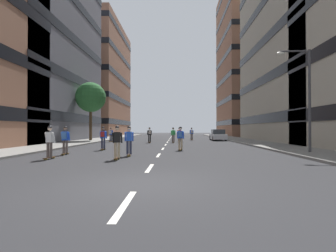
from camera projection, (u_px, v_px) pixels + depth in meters
ground_plane at (168, 142)px, 30.70m from camera, size 140.13×140.13×0.00m
sidewalk_left at (95, 140)px, 33.96m from camera, size 3.85×64.23×0.14m
sidewalk_right at (243, 140)px, 33.28m from camera, size 3.85×64.23×0.14m
lane_markings at (167, 142)px, 30.34m from camera, size 0.16×52.20×0.01m
building_left_mid at (21, 6)px, 32.86m from camera, size 14.73×21.39×34.96m
building_left_far at (91, 81)px, 59.63m from camera, size 14.73×22.70×25.78m
building_right_mid at (321, 7)px, 31.54m from camera, size 14.73×21.73×33.41m
building_right_far at (255, 61)px, 58.37m from camera, size 14.73×19.12×34.20m
parked_car_near at (218, 135)px, 34.72m from camera, size 1.82×4.40×1.52m
street_tree_near at (91, 97)px, 32.32m from camera, size 3.80×3.80×7.41m
streetlamp_right at (304, 89)px, 15.98m from camera, size 2.13×0.30×6.50m
skater_0 at (180, 137)px, 18.93m from camera, size 0.56×0.92×1.78m
skater_1 at (103, 137)px, 19.12m from camera, size 0.53×0.90×1.78m
skater_2 at (65, 138)px, 15.63m from camera, size 0.54×0.91×1.78m
skater_3 at (173, 134)px, 29.31m from camera, size 0.55×0.91×1.78m
skater_4 at (129, 139)px, 15.01m from camera, size 0.56×0.92×1.78m
skater_5 at (192, 133)px, 36.00m from camera, size 0.55×0.91×1.78m
skater_6 at (150, 134)px, 29.07m from camera, size 0.57×0.92×1.78m
skater_7 at (50, 141)px, 13.40m from camera, size 0.56×0.92×1.78m
skater_8 at (111, 134)px, 30.94m from camera, size 0.56×0.92×1.78m
skater_9 at (179, 134)px, 31.24m from camera, size 0.56×0.92×1.78m
skater_10 at (117, 141)px, 13.28m from camera, size 0.54×0.91×1.78m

